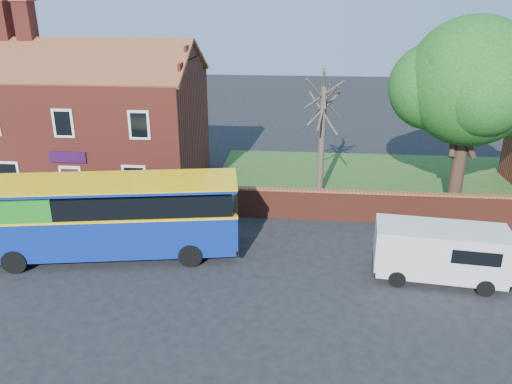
# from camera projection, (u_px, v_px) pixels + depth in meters

# --- Properties ---
(ground) EXTENTS (120.00, 120.00, 0.00)m
(ground) POSITION_uv_depth(u_px,v_px,m) (164.00, 285.00, 19.64)
(ground) COLOR black
(ground) RESTS_ON ground
(pavement) EXTENTS (18.00, 3.50, 0.12)m
(pavement) POSITION_uv_depth(u_px,v_px,m) (60.00, 218.00, 25.58)
(pavement) COLOR gray
(pavement) RESTS_ON ground
(kerb) EXTENTS (18.00, 0.15, 0.14)m
(kerb) POSITION_uv_depth(u_px,v_px,m) (43.00, 232.00, 23.95)
(kerb) COLOR slate
(kerb) RESTS_ON ground
(grass_strip) EXTENTS (26.00, 12.00, 0.04)m
(grass_strip) POSITION_uv_depth(u_px,v_px,m) (427.00, 183.00, 30.58)
(grass_strip) COLOR #426B28
(grass_strip) RESTS_ON ground
(shop_building) EXTENTS (12.30, 8.13, 10.50)m
(shop_building) POSITION_uv_depth(u_px,v_px,m) (96.00, 128.00, 29.73)
(shop_building) COLOR maroon
(shop_building) RESTS_ON ground
(boundary_wall) EXTENTS (22.00, 0.38, 1.60)m
(boundary_wall) POSITION_uv_depth(u_px,v_px,m) (457.00, 209.00, 24.72)
(boundary_wall) COLOR maroon
(boundary_wall) RESTS_ON ground
(bus) EXTENTS (11.53, 4.67, 3.41)m
(bus) POSITION_uv_depth(u_px,v_px,m) (98.00, 214.00, 21.32)
(bus) COLOR navy
(bus) RESTS_ON ground
(van_near) EXTENTS (5.25, 2.56, 2.22)m
(van_near) POSITION_uv_depth(u_px,v_px,m) (441.00, 251.00, 19.67)
(van_near) COLOR silver
(van_near) RESTS_ON ground
(large_tree) EXTENTS (8.15, 6.45, 9.94)m
(large_tree) POSITION_uv_depth(u_px,v_px,m) (471.00, 85.00, 25.04)
(large_tree) COLOR black
(large_tree) RESTS_ON ground
(bare_tree) EXTENTS (2.53, 3.02, 6.75)m
(bare_tree) POSITION_uv_depth(u_px,v_px,m) (322.00, 136.00, 27.68)
(bare_tree) COLOR #4C4238
(bare_tree) RESTS_ON ground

